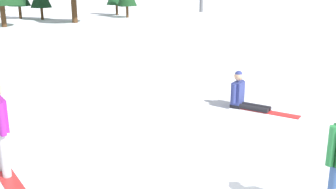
% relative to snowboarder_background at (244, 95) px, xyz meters
% --- Properties ---
extents(snowboarder_background, '(1.22, 1.76, 1.01)m').
position_rel_snowboarder_background_xyz_m(snowboarder_background, '(0.00, 0.00, 0.00)').
color(snowboarder_background, black).
rests_on(snowboarder_background, ground_plane).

